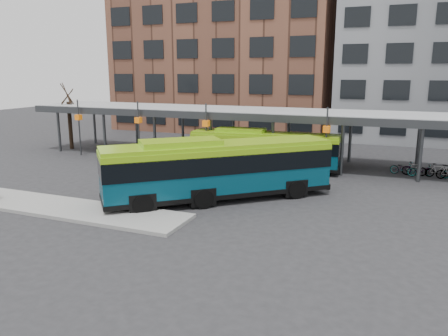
# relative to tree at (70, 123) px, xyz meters

# --- Properties ---
(ground) EXTENTS (120.00, 120.00, 0.00)m
(ground) POSITION_rel_tree_xyz_m (18.00, -12.00, -2.43)
(ground) COLOR #28282B
(ground) RESTS_ON ground
(boarding_island) EXTENTS (14.00, 3.00, 0.18)m
(boarding_island) POSITION_rel_tree_xyz_m (12.50, -15.00, -2.34)
(boarding_island) COLOR gray
(boarding_island) RESTS_ON ground
(canopy) EXTENTS (40.00, 6.53, 4.80)m
(canopy) POSITION_rel_tree_xyz_m (17.94, 0.87, 1.47)
(canopy) COLOR #999B9E
(canopy) RESTS_ON ground
(tree) EXTENTS (1.64, 1.64, 5.60)m
(tree) POSITION_rel_tree_xyz_m (0.00, 0.00, 0.00)
(tree) COLOR black
(tree) RESTS_ON ground
(building_brick) EXTENTS (26.00, 14.00, 22.00)m
(building_brick) POSITION_rel_tree_xyz_m (8.00, 20.00, 8.57)
(building_brick) COLOR brown
(building_brick) RESTS_ON ground
(bus_front) EXTENTS (11.48, 10.62, 3.56)m
(bus_front) POSITION_rel_tree_xyz_m (19.30, -10.26, -0.58)
(bus_front) COLOR #073D50
(bus_front) RESTS_ON ground
(bus_rear) EXTENTS (10.99, 3.02, 2.99)m
(bus_rear) POSITION_rel_tree_xyz_m (19.37, -1.66, -0.87)
(bus_rear) COLOR #073D50
(bus_rear) RESTS_ON ground
(bike_rack) EXTENTS (5.10, 1.20, 1.00)m
(bike_rack) POSITION_rel_tree_xyz_m (30.72, 0.19, -1.96)
(bike_rack) COLOR slate
(bike_rack) RESTS_ON ground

